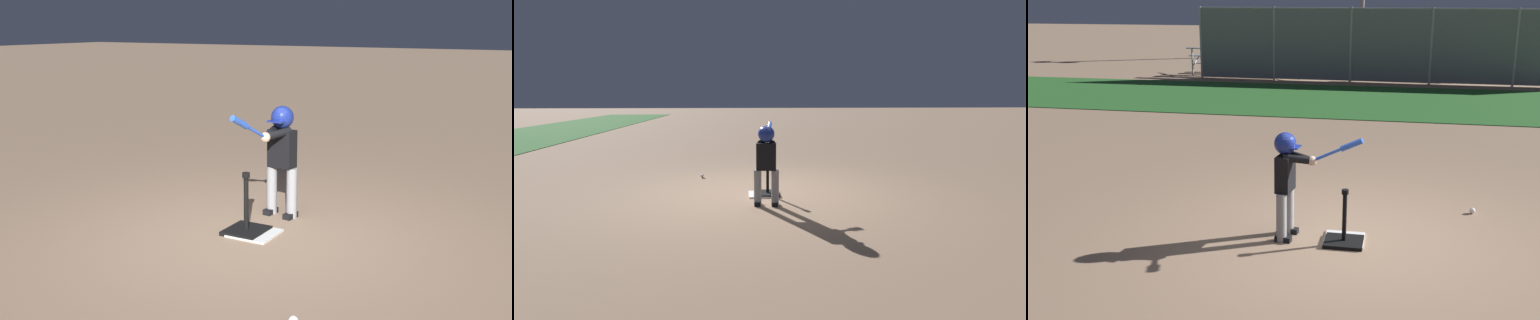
# 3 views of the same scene
# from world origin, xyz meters

# --- Properties ---
(ground_plane) EXTENTS (90.00, 90.00, 0.00)m
(ground_plane) POSITION_xyz_m (0.00, 0.00, 0.00)
(ground_plane) COLOR #93755B
(grass_outfield_strip) EXTENTS (56.00, 4.98, 0.02)m
(grass_outfield_strip) POSITION_xyz_m (0.00, 9.01, 0.01)
(grass_outfield_strip) COLOR #286026
(grass_outfield_strip) RESTS_ON ground_plane
(backstop_fence) EXTENTS (12.11, 0.08, 2.27)m
(backstop_fence) POSITION_xyz_m (0.00, 12.36, 1.19)
(backstop_fence) COLOR #9E9EA3
(backstop_fence) RESTS_ON ground_plane
(home_plate) EXTENTS (0.44, 0.44, 0.02)m
(home_plate) POSITION_xyz_m (-0.11, -0.08, 0.01)
(home_plate) COLOR white
(home_plate) RESTS_ON ground_plane
(batting_tee) EXTENTS (0.42, 0.38, 0.62)m
(batting_tee) POSITION_xyz_m (-0.11, -0.17, 0.09)
(batting_tee) COLOR black
(batting_tee) RESTS_ON ground_plane
(batter_child) EXTENTS (0.98, 0.39, 1.21)m
(batter_child) POSITION_xyz_m (-0.74, -0.12, 0.77)
(batter_child) COLOR gray
(batter_child) RESTS_ON ground_plane
(baseball) EXTENTS (0.07, 0.07, 0.07)m
(baseball) POSITION_xyz_m (1.37, 1.07, 0.04)
(baseball) COLOR white
(baseball) RESTS_ON ground_plane
(bleachers_far_left) EXTENTS (4.05, 1.86, 0.97)m
(bleachers_far_left) POSITION_xyz_m (-4.62, 13.42, 0.47)
(bleachers_far_left) COLOR #ADAFB7
(bleachers_far_left) RESTS_ON ground_plane
(bleachers_center) EXTENTS (3.00, 2.06, 1.00)m
(bleachers_center) POSITION_xyz_m (1.24, 13.90, 0.49)
(bleachers_center) COLOR #ADAFB7
(bleachers_center) RESTS_ON ground_plane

